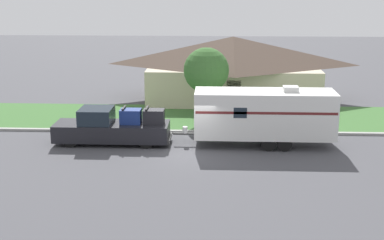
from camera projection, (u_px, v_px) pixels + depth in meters
name	position (u px, v px, depth m)	size (l,w,h in m)	color
ground_plane	(192.00, 152.00, 28.43)	(120.00, 120.00, 0.00)	#47474C
curb_strip	(195.00, 132.00, 32.03)	(80.00, 0.30, 0.14)	#999993
lawn_strip	(197.00, 117.00, 35.57)	(80.00, 7.00, 0.03)	#3D6B33
house_across_street	(233.00, 67.00, 40.56)	(13.54, 7.93, 4.77)	beige
pickup_truck	(112.00, 128.00, 29.80)	(6.48, 2.02, 2.09)	black
travel_trailer	(264.00, 114.00, 29.20)	(8.82, 2.32, 3.34)	black
mailbox	(295.00, 114.00, 32.44)	(0.48, 0.20, 1.29)	brown
tree_in_yard	(206.00, 70.00, 33.98)	(2.91, 2.91, 4.77)	brown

